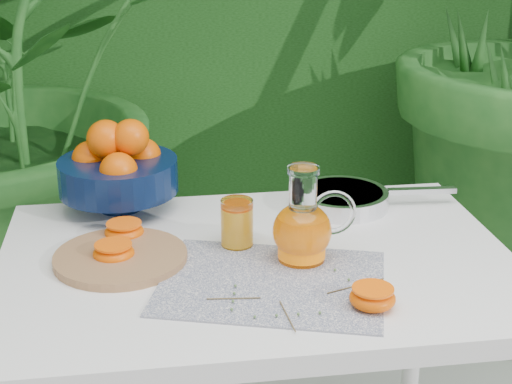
{
  "coord_description": "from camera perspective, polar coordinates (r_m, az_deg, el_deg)",
  "views": [
    {
      "loc": [
        -0.34,
        -1.28,
        1.41
      ],
      "look_at": [
        -0.14,
        0.1,
        0.88
      ],
      "focal_mm": 55.0,
      "sensor_mm": 36.0,
      "label": 1
    }
  ],
  "objects": [
    {
      "name": "placemat",
      "position": [
        1.43,
        1.15,
        -6.59
      ],
      "size": [
        0.48,
        0.42,
        0.0
      ],
      "primitive_type": "cube",
      "rotation": [
        0.0,
        0.0,
        -0.3
      ],
      "color": "#0B183F",
      "rests_on": "white_table"
    },
    {
      "name": "orange_halves",
      "position": [
        1.48,
        -4.43,
        -4.84
      ],
      "size": [
        0.54,
        0.45,
        0.04
      ],
      "color": "#FB5302",
      "rests_on": "white_table"
    },
    {
      "name": "saute_pan",
      "position": [
        1.77,
        6.37,
        -0.43
      ],
      "size": [
        0.37,
        0.22,
        0.04
      ],
      "color": "silver",
      "rests_on": "white_table"
    },
    {
      "name": "white_table",
      "position": [
        1.56,
        0.11,
        -7.52
      ],
      "size": [
        1.0,
        0.7,
        0.75
      ],
      "color": "white",
      "rests_on": "ground"
    },
    {
      "name": "thyme_sprigs",
      "position": [
        1.37,
        2.91,
        -7.75
      ],
      "size": [
        0.33,
        0.2,
        0.01
      ],
      "color": "brown",
      "rests_on": "white_table"
    },
    {
      "name": "juice_pitcher",
      "position": [
        1.49,
        3.46,
        -2.63
      ],
      "size": [
        0.16,
        0.12,
        0.19
      ],
      "color": "white",
      "rests_on": "white_table"
    },
    {
      "name": "fruit_bowl",
      "position": [
        1.76,
        -10.01,
        1.73
      ],
      "size": [
        0.28,
        0.28,
        0.21
      ],
      "color": "black",
      "rests_on": "white_table"
    },
    {
      "name": "cutting_board",
      "position": [
        1.53,
        -9.82,
        -4.71
      ],
      "size": [
        0.33,
        0.33,
        0.02
      ],
      "primitive_type": "cylinder",
      "rotation": [
        0.0,
        0.0,
        0.33
      ],
      "color": "#9B7646",
      "rests_on": "white_table"
    },
    {
      "name": "juice_tumbler",
      "position": [
        1.56,
        -1.39,
        -2.31
      ],
      "size": [
        0.07,
        0.07,
        0.1
      ],
      "color": "white",
      "rests_on": "white_table"
    }
  ]
}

